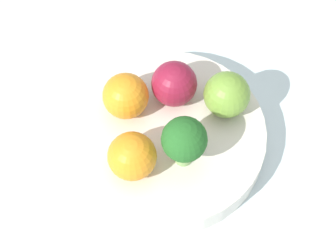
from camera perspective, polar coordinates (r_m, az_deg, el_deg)
ground_plane at (r=0.64m, az=-0.00°, el=-2.75°), size 6.00×6.00×0.00m
table_surface at (r=0.63m, az=-0.00°, el=-2.35°), size 1.20×1.20×0.02m
bowl at (r=0.61m, az=-0.00°, el=-1.22°), size 0.21×0.21×0.03m
broccoli at (r=0.54m, az=1.66°, el=-1.50°), size 0.05×0.05×0.07m
apple_red at (r=0.59m, az=5.99°, el=3.19°), size 0.05×0.05×0.05m
apple_green at (r=0.60m, az=0.63°, el=4.31°), size 0.05×0.05×0.05m
orange_front at (r=0.59m, az=-4.32°, el=3.06°), size 0.05×0.05×0.05m
orange_back at (r=0.55m, az=-3.67°, el=-3.09°), size 0.05×0.05×0.05m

